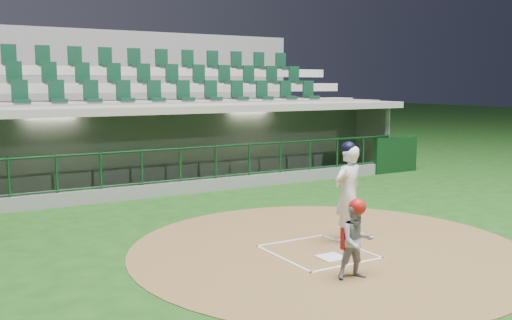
{
  "coord_description": "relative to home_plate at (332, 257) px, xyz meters",
  "views": [
    {
      "loc": [
        -5.89,
        -8.23,
        2.98
      ],
      "look_at": [
        0.42,
        2.6,
        1.3
      ],
      "focal_mm": 40.0,
      "sensor_mm": 36.0,
      "label": 1
    }
  ],
  "objects": [
    {
      "name": "ground",
      "position": [
        0.0,
        0.7,
        -0.02
      ],
      "size": [
        120.0,
        120.0,
        0.0
      ],
      "primitive_type": "plane",
      "color": "#143F12",
      "rests_on": "ground"
    },
    {
      "name": "dirt_circle",
      "position": [
        0.3,
        0.5,
        -0.02
      ],
      "size": [
        7.2,
        7.2,
        0.01
      ],
      "primitive_type": "cylinder",
      "color": "brown",
      "rests_on": "ground"
    },
    {
      "name": "home_plate",
      "position": [
        0.0,
        0.0,
        0.0
      ],
      "size": [
        0.43,
        0.43,
        0.02
      ],
      "primitive_type": "cube",
      "color": "white",
      "rests_on": "dirt_circle"
    },
    {
      "name": "batter_box_chalk",
      "position": [
        0.0,
        0.4,
        -0.0
      ],
      "size": [
        1.55,
        1.8,
        0.01
      ],
      "color": "white",
      "rests_on": "ground"
    },
    {
      "name": "dugout_structure",
      "position": [
        0.15,
        8.51,
        0.94
      ],
      "size": [
        16.4,
        3.7,
        3.0
      ],
      "color": "slate",
      "rests_on": "ground"
    },
    {
      "name": "seating_deck",
      "position": [
        0.0,
        11.61,
        1.4
      ],
      "size": [
        17.0,
        6.72,
        5.15
      ],
      "color": "slate",
      "rests_on": "ground"
    },
    {
      "name": "batter",
      "position": [
        0.91,
        0.71,
        0.94
      ],
      "size": [
        0.9,
        0.92,
        1.91
      ],
      "color": "white",
      "rests_on": "dirt_circle"
    },
    {
      "name": "catcher",
      "position": [
        -0.31,
        -1.0,
        0.6
      ],
      "size": [
        0.66,
        0.57,
        1.25
      ],
      "color": "#949499",
      "rests_on": "dirt_circle"
    }
  ]
}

